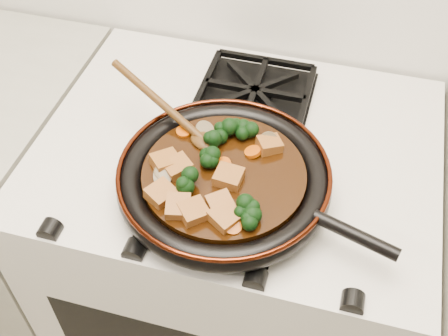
# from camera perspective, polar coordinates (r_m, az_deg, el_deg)

# --- Properties ---
(stove) EXTENTS (0.76, 0.60, 0.90)m
(stove) POSITION_cam_1_polar(r_m,az_deg,el_deg) (1.43, 1.07, -10.43)
(stove) COLOR silver
(stove) RESTS_ON ground
(burner_grate_front) EXTENTS (0.23, 0.23, 0.03)m
(burner_grate_front) POSITION_cam_1_polar(r_m,az_deg,el_deg) (0.97, -0.64, -2.78)
(burner_grate_front) COLOR black
(burner_grate_front) RESTS_ON stove
(burner_grate_back) EXTENTS (0.23, 0.23, 0.03)m
(burner_grate_back) POSITION_cam_1_polar(r_m,az_deg,el_deg) (1.16, 3.15, 7.56)
(burner_grate_back) COLOR black
(burner_grate_back) RESTS_ON stove
(skillet) EXTENTS (0.48, 0.37, 0.05)m
(skillet) POSITION_cam_1_polar(r_m,az_deg,el_deg) (0.96, 0.10, -1.10)
(skillet) COLOR black
(skillet) RESTS_ON burner_grate_front
(braising_sauce) EXTENTS (0.28, 0.28, 0.02)m
(braising_sauce) POSITION_cam_1_polar(r_m,az_deg,el_deg) (0.95, 0.00, -0.85)
(braising_sauce) COLOR black
(braising_sauce) RESTS_ON skillet
(tofu_cube_0) EXTENTS (0.06, 0.06, 0.03)m
(tofu_cube_0) POSITION_cam_1_polar(r_m,az_deg,el_deg) (0.89, -0.35, -3.81)
(tofu_cube_0) COLOR brown
(tofu_cube_0) RESTS_ON braising_sauce
(tofu_cube_1) EXTENTS (0.06, 0.06, 0.03)m
(tofu_cube_1) POSITION_cam_1_polar(r_m,az_deg,el_deg) (0.91, -6.42, -2.63)
(tofu_cube_1) COLOR brown
(tofu_cube_1) RESTS_ON braising_sauce
(tofu_cube_2) EXTENTS (0.06, 0.06, 0.03)m
(tofu_cube_2) POSITION_cam_1_polar(r_m,az_deg,el_deg) (0.95, -5.92, 0.59)
(tofu_cube_2) COLOR brown
(tofu_cube_2) RESTS_ON braising_sauce
(tofu_cube_3) EXTENTS (0.06, 0.06, 0.03)m
(tofu_cube_3) POSITION_cam_1_polar(r_m,az_deg,el_deg) (0.94, -4.71, 0.04)
(tofu_cube_3) COLOR brown
(tofu_cube_3) RESTS_ON braising_sauce
(tofu_cube_4) EXTENTS (0.05, 0.05, 0.03)m
(tofu_cube_4) POSITION_cam_1_polar(r_m,az_deg,el_deg) (0.98, 4.63, 2.34)
(tofu_cube_4) COLOR brown
(tofu_cube_4) RESTS_ON braising_sauce
(tofu_cube_5) EXTENTS (0.05, 0.05, 0.03)m
(tofu_cube_5) POSITION_cam_1_polar(r_m,az_deg,el_deg) (0.89, -4.68, -3.99)
(tofu_cube_5) COLOR brown
(tofu_cube_5) RESTS_ON braising_sauce
(tofu_cube_6) EXTENTS (0.06, 0.06, 0.03)m
(tofu_cube_6) POSITION_cam_1_polar(r_m,az_deg,el_deg) (0.87, 0.08, -5.04)
(tofu_cube_6) COLOR brown
(tofu_cube_6) RESTS_ON braising_sauce
(tofu_cube_7) EXTENTS (0.05, 0.05, 0.02)m
(tofu_cube_7) POSITION_cam_1_polar(r_m,az_deg,el_deg) (0.93, 0.47, -0.95)
(tofu_cube_7) COLOR brown
(tofu_cube_7) RESTS_ON braising_sauce
(tofu_cube_8) EXTENTS (0.06, 0.06, 0.03)m
(tofu_cube_8) POSITION_cam_1_polar(r_m,az_deg,el_deg) (0.88, -3.11, -4.49)
(tofu_cube_8) COLOR brown
(tofu_cube_8) RESTS_ON braising_sauce
(broccoli_floret_0) EXTENTS (0.08, 0.08, 0.05)m
(broccoli_floret_0) POSITION_cam_1_polar(r_m,az_deg,el_deg) (1.00, 2.64, 3.70)
(broccoli_floret_0) COLOR black
(broccoli_floret_0) RESTS_ON braising_sauce
(broccoli_floret_1) EXTENTS (0.09, 0.08, 0.06)m
(broccoli_floret_1) POSITION_cam_1_polar(r_m,az_deg,el_deg) (0.95, -1.19, 0.73)
(broccoli_floret_1) COLOR black
(broccoli_floret_1) RESTS_ON braising_sauce
(broccoli_floret_2) EXTENTS (0.07, 0.07, 0.06)m
(broccoli_floret_2) POSITION_cam_1_polar(r_m,az_deg,el_deg) (0.91, -3.91, -1.72)
(broccoli_floret_2) COLOR black
(broccoli_floret_2) RESTS_ON braising_sauce
(broccoli_floret_3) EXTENTS (0.08, 0.09, 0.07)m
(broccoli_floret_3) POSITION_cam_1_polar(r_m,az_deg,el_deg) (0.87, 3.01, -5.11)
(broccoli_floret_3) COLOR black
(broccoli_floret_3) RESTS_ON braising_sauce
(broccoli_floret_4) EXTENTS (0.09, 0.08, 0.07)m
(broccoli_floret_4) POSITION_cam_1_polar(r_m,az_deg,el_deg) (0.88, 2.17, -4.21)
(broccoli_floret_4) COLOR black
(broccoli_floret_4) RESTS_ON braising_sauce
(broccoli_floret_5) EXTENTS (0.09, 0.08, 0.07)m
(broccoli_floret_5) POSITION_cam_1_polar(r_m,az_deg,el_deg) (0.98, -1.11, 2.88)
(broccoli_floret_5) COLOR black
(broccoli_floret_5) RESTS_ON braising_sauce
(broccoli_floret_6) EXTENTS (0.08, 0.09, 0.07)m
(broccoli_floret_6) POSITION_cam_1_polar(r_m,az_deg,el_deg) (1.00, 0.48, 4.00)
(broccoli_floret_6) COLOR black
(broccoli_floret_6) RESTS_ON braising_sauce
(carrot_coin_0) EXTENTS (0.03, 0.03, 0.02)m
(carrot_coin_0) POSITION_cam_1_polar(r_m,az_deg,el_deg) (0.95, -0.07, 0.36)
(carrot_coin_0) COLOR #B84705
(carrot_coin_0) RESTS_ON braising_sauce
(carrot_coin_1) EXTENTS (0.03, 0.03, 0.02)m
(carrot_coin_1) POSITION_cam_1_polar(r_m,az_deg,el_deg) (0.97, 2.94, 1.65)
(carrot_coin_1) COLOR #B84705
(carrot_coin_1) RESTS_ON braising_sauce
(carrot_coin_2) EXTENTS (0.03, 0.03, 0.02)m
(carrot_coin_2) POSITION_cam_1_polar(r_m,az_deg,el_deg) (0.90, -4.31, -3.84)
(carrot_coin_2) COLOR #B84705
(carrot_coin_2) RESTS_ON braising_sauce
(carrot_coin_3) EXTENTS (0.03, 0.03, 0.01)m
(carrot_coin_3) POSITION_cam_1_polar(r_m,az_deg,el_deg) (1.01, -4.09, 3.72)
(carrot_coin_3) COLOR #B84705
(carrot_coin_3) RESTS_ON braising_sauce
(carrot_coin_4) EXTENTS (0.03, 0.03, 0.02)m
(carrot_coin_4) POSITION_cam_1_polar(r_m,az_deg,el_deg) (0.87, 0.87, -5.89)
(carrot_coin_4) COLOR #B84705
(carrot_coin_4) RESTS_ON braising_sauce
(mushroom_slice_0) EXTENTS (0.04, 0.03, 0.03)m
(mushroom_slice_0) POSITION_cam_1_polar(r_m,az_deg,el_deg) (0.99, 4.57, 2.71)
(mushroom_slice_0) COLOR brown
(mushroom_slice_0) RESTS_ON braising_sauce
(mushroom_slice_1) EXTENTS (0.04, 0.04, 0.02)m
(mushroom_slice_1) POSITION_cam_1_polar(r_m,az_deg,el_deg) (1.01, -1.99, 3.94)
(mushroom_slice_1) COLOR brown
(mushroom_slice_1) RESTS_ON braising_sauce
(mushroom_slice_2) EXTENTS (0.04, 0.03, 0.02)m
(mushroom_slice_2) POSITION_cam_1_polar(r_m,az_deg,el_deg) (0.94, -6.28, -0.54)
(mushroom_slice_2) COLOR brown
(mushroom_slice_2) RESTS_ON braising_sauce
(mushroom_slice_3) EXTENTS (0.04, 0.04, 0.02)m
(mushroom_slice_3) POSITION_cam_1_polar(r_m,az_deg,el_deg) (0.93, -6.26, -0.92)
(mushroom_slice_3) COLOR brown
(mushroom_slice_3) RESTS_ON braising_sauce
(mushroom_slice_4) EXTENTS (0.04, 0.04, 0.02)m
(mushroom_slice_4) POSITION_cam_1_polar(r_m,az_deg,el_deg) (1.01, 1.92, 3.96)
(mushroom_slice_4) COLOR brown
(mushroom_slice_4) RESTS_ON braising_sauce
(wooden_spoon) EXTENTS (0.14, 0.09, 0.23)m
(wooden_spoon) POSITION_cam_1_polar(r_m,az_deg,el_deg) (1.01, -4.68, 5.08)
(wooden_spoon) COLOR #482B0F
(wooden_spoon) RESTS_ON braising_sauce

